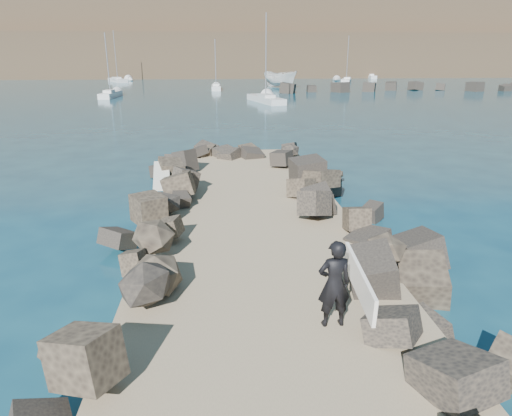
% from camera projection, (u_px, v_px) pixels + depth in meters
% --- Properties ---
extents(ground, '(800.00, 800.00, 0.00)m').
position_uv_depth(ground, '(253.00, 245.00, 13.43)').
color(ground, '#0F384C').
rests_on(ground, ground).
extents(jetty, '(6.00, 26.00, 0.60)m').
position_uv_depth(jetty, '(259.00, 266.00, 11.45)').
color(jetty, '#8C7759').
rests_on(jetty, ground).
extents(riprap_left, '(2.60, 22.00, 1.00)m').
position_uv_depth(riprap_left, '(145.00, 254.00, 11.63)').
color(riprap_left, black).
rests_on(riprap_left, ground).
extents(riprap_right, '(2.60, 22.00, 1.00)m').
position_uv_depth(riprap_right, '(366.00, 247.00, 12.08)').
color(riprap_right, black).
rests_on(riprap_right, ground).
extents(breakwater_secondary, '(52.00, 4.00, 1.20)m').
position_uv_depth(breakwater_secondary, '(460.00, 87.00, 67.80)').
color(breakwater_secondary, black).
rests_on(breakwater_secondary, ground).
extents(headland, '(360.00, 140.00, 32.00)m').
position_uv_depth(headland, '(247.00, 21.00, 159.98)').
color(headland, '#2D4919').
rests_on(headland, ground).
extents(surfboard_resting, '(0.79, 2.33, 0.08)m').
position_uv_depth(surfboard_resting, '(162.00, 178.00, 16.61)').
color(surfboard_resting, silver).
rests_on(surfboard_resting, riprap_left).
extents(boat_imported, '(6.39, 7.02, 2.68)m').
position_uv_depth(boat_imported, '(280.00, 79.00, 74.84)').
color(boat_imported, silver).
rests_on(boat_imported, ground).
extents(surfer_with_board, '(0.84, 2.08, 1.68)m').
position_uv_depth(surfer_with_board, '(338.00, 283.00, 8.19)').
color(surfer_with_board, black).
rests_on(surfer_with_board, jetty).
extents(sailboat_e, '(5.18, 7.92, 9.54)m').
position_uv_depth(sailboat_e, '(118.00, 80.00, 88.45)').
color(sailboat_e, silver).
rests_on(sailboat_e, ground).
extents(sailboat_a, '(1.77, 6.56, 7.90)m').
position_uv_depth(sailboat_a, '(111.00, 95.00, 57.96)').
color(sailboat_a, silver).
rests_on(sailboat_a, ground).
extents(sailboat_b, '(1.37, 6.11, 7.47)m').
position_uv_depth(sailboat_b, '(216.00, 87.00, 69.76)').
color(sailboat_b, silver).
rests_on(sailboat_b, ground).
extents(sailboat_f, '(1.47, 6.16, 7.50)m').
position_uv_depth(sailboat_f, '(370.00, 77.00, 101.90)').
color(sailboat_f, silver).
rests_on(sailboat_f, ground).
extents(sailboat_d, '(3.79, 7.26, 8.60)m').
position_uv_depth(sailboat_d, '(346.00, 80.00, 88.27)').
color(sailboat_d, silver).
rests_on(sailboat_d, ground).
extents(sailboat_c, '(3.85, 8.27, 9.65)m').
position_uv_depth(sailboat_c, '(266.00, 99.00, 52.08)').
color(sailboat_c, silver).
rests_on(sailboat_c, ground).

